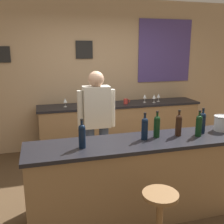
{
  "coord_description": "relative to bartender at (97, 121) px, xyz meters",
  "views": [
    {
      "loc": [
        -1.05,
        -2.97,
        1.92
      ],
      "look_at": [
        -0.1,
        0.45,
        1.05
      ],
      "focal_mm": 42.46,
      "sensor_mm": 36.0,
      "label": 1
    }
  ],
  "objects": [
    {
      "name": "wine_bottle_d",
      "position": [
        0.8,
        -0.79,
        0.12
      ],
      "size": [
        0.07,
        0.07,
        0.31
      ],
      "color": "black",
      "rests_on": "bar_counter"
    },
    {
      "name": "side_counter",
      "position": [
        0.72,
        1.22,
        -0.48
      ],
      "size": [
        3.04,
        0.56,
        0.9
      ],
      "color": "olive",
      "rests_on": "ground_plane"
    },
    {
      "name": "wine_glass_e",
      "position": [
        1.49,
        1.21,
        0.07
      ],
      "size": [
        0.07,
        0.07,
        0.16
      ],
      "color": "silver",
      "rests_on": "side_counter"
    },
    {
      "name": "wine_bottle_a",
      "position": [
        -0.34,
        -0.88,
        0.12
      ],
      "size": [
        0.07,
        0.07,
        0.31
      ],
      "color": "black",
      "rests_on": "bar_counter"
    },
    {
      "name": "bar_stool",
      "position": [
        0.23,
        -1.52,
        -0.48
      ],
      "size": [
        0.32,
        0.32,
        0.68
      ],
      "color": "brown",
      "rests_on": "ground_plane"
    },
    {
      "name": "ice_bucket",
      "position": [
        1.4,
        -0.76,
        0.08
      ],
      "size": [
        0.19,
        0.19,
        0.19
      ],
      "color": "#B7BABF",
      "rests_on": "bar_counter"
    },
    {
      "name": "coffee_mug",
      "position": [
        0.81,
        1.16,
        0.01
      ],
      "size": [
        0.13,
        0.08,
        0.09
      ],
      "color": "#B2332D",
      "rests_on": "side_counter"
    },
    {
      "name": "wine_glass_a",
      "position": [
        -0.3,
        1.21,
        0.07
      ],
      "size": [
        0.07,
        0.07,
        0.16
      ],
      "color": "silver",
      "rests_on": "side_counter"
    },
    {
      "name": "wine_glass_c",
      "position": [
        1.2,
        1.21,
        0.07
      ],
      "size": [
        0.07,
        0.07,
        0.16
      ],
      "color": "silver",
      "rests_on": "side_counter"
    },
    {
      "name": "wine_bottle_e",
      "position": [
        1.01,
        -0.86,
        0.12
      ],
      "size": [
        0.07,
        0.07,
        0.31
      ],
      "color": "black",
      "rests_on": "bar_counter"
    },
    {
      "name": "wine_glass_d",
      "position": [
        1.36,
        1.13,
        0.07
      ],
      "size": [
        0.07,
        0.07,
        0.16
      ],
      "color": "silver",
      "rests_on": "side_counter"
    },
    {
      "name": "wine_glass_b",
      "position": [
        0.15,
        1.19,
        0.07
      ],
      "size": [
        0.07,
        0.07,
        0.16
      ],
      "color": "silver",
      "rests_on": "side_counter"
    },
    {
      "name": "wine_bottle_f",
      "position": [
        1.12,
        -0.78,
        0.12
      ],
      "size": [
        0.07,
        0.07,
        0.31
      ],
      "color": "black",
      "rests_on": "bar_counter"
    },
    {
      "name": "wine_bottle_b",
      "position": [
        0.37,
        -0.8,
        0.12
      ],
      "size": [
        0.07,
        0.07,
        0.31
      ],
      "color": "black",
      "rests_on": "bar_counter"
    },
    {
      "name": "bartender",
      "position": [
        0.0,
        0.0,
        0.0
      ],
      "size": [
        0.52,
        0.21,
        1.62
      ],
      "color": "#384766",
      "rests_on": "ground_plane"
    },
    {
      "name": "ground_plane",
      "position": [
        0.32,
        -0.43,
        -0.94
      ],
      "size": [
        10.0,
        10.0,
        0.0
      ],
      "primitive_type": "plane",
      "color": "#4C3823"
    },
    {
      "name": "wine_bottle_c",
      "position": [
        0.53,
        -0.77,
        0.12
      ],
      "size": [
        0.07,
        0.07,
        0.31
      ],
      "color": "black",
      "rests_on": "bar_counter"
    },
    {
      "name": "back_wall",
      "position": [
        0.35,
        1.6,
        0.48
      ],
      "size": [
        6.0,
        0.09,
        2.8
      ],
      "color": "tan",
      "rests_on": "ground_plane"
    },
    {
      "name": "bar_counter",
      "position": [
        0.32,
        -0.83,
        -0.47
      ],
      "size": [
        2.53,
        0.6,
        0.92
      ],
      "color": "olive",
      "rests_on": "ground_plane"
    }
  ]
}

